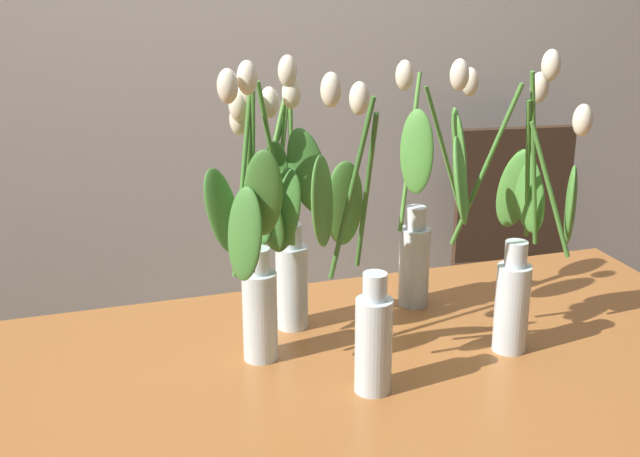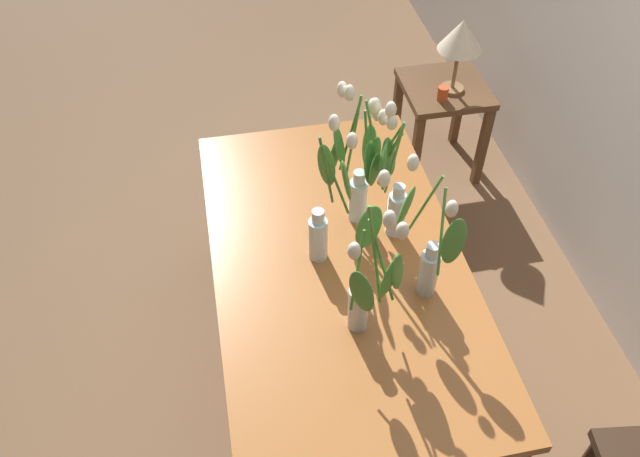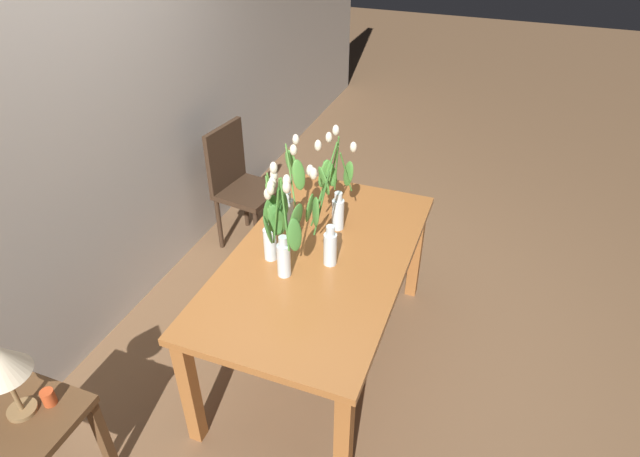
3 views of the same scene
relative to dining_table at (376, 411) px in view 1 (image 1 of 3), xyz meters
name	(u,v)px [view 1 (image 1 of 3)]	position (x,y,z in m)	size (l,w,h in m)	color
dining_table	(376,411)	(0.00, 0.00, 0.00)	(1.60, 0.90, 0.74)	#A3602D
tulip_vase_0	(284,234)	(-0.13, 0.20, 0.32)	(0.20, 0.16, 0.54)	silver
tulip_vase_1	(362,290)	(-0.05, -0.04, 0.28)	(0.16, 0.16, 0.57)	silver
tulip_vase_2	(256,247)	(-0.21, 0.11, 0.33)	(0.21, 0.26, 0.59)	silver
tulip_vase_3	(517,237)	(0.30, 0.02, 0.32)	(0.27, 0.22, 0.59)	silver
tulip_vase_4	(422,224)	(0.20, 0.25, 0.29)	(0.22, 0.20, 0.56)	silver
dining_chair	(521,253)	(0.90, 0.98, -0.12)	(0.45, 0.45, 0.93)	#382619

